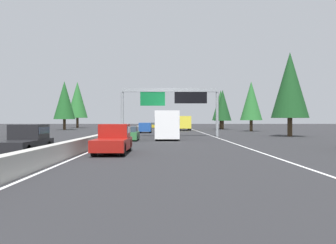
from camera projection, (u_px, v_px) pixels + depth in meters
The scene contains 21 objects.
ground_plane at pixel (134, 133), 64.12m from camera, with size 320.00×320.00×0.00m, color #262628.
median_barrier at pixel (140, 128), 84.11m from camera, with size 180.00×0.56×0.90m, color #ADAAA3.
shoulder_stripe_right at pixel (198, 131), 74.19m from camera, with size 160.00×0.16×0.01m, color silver.
shoulder_stripe_median at pixel (139, 131), 74.12m from camera, with size 160.00×0.16×0.01m, color silver.
sign_gantry_overhead at pixel (171, 98), 50.17m from camera, with size 0.50×12.68×6.29m.
pickup_mid_right at pixel (113, 139), 24.95m from camera, with size 5.60×2.00×1.86m.
bus_distant_b at pixel (167, 124), 44.55m from camera, with size 11.50×2.55×3.10m.
minivan_near_right at pixel (145, 127), 65.19m from camera, with size 5.00×1.95×1.69m.
sedan_mid_center at pixel (166, 125), 112.18m from camera, with size 4.40×1.80×1.47m.
sedan_mid_left at pixel (152, 126), 104.04m from camera, with size 4.40×1.80×1.47m.
sedan_far_center at pixel (130, 134), 40.28m from camera, with size 4.40×1.80×1.47m.
box_truck_far_left at pixel (184, 123), 80.78m from camera, with size 8.50×2.40×2.95m.
pickup_far_right at pixel (181, 125), 96.53m from camera, with size 5.60×2.00×1.86m.
oncoming_near at pixel (118, 128), 67.80m from camera, with size 4.40×1.80×1.47m.
oncoming_far at pixel (26, 140), 23.15m from camera, with size 5.60×2.00×1.86m.
conifer_right_near at pixel (290, 85), 50.41m from camera, with size 4.84×4.84×11.00m.
conifer_right_mid at pixel (251, 101), 74.13m from camera, with size 4.21×4.21×9.58m.
conifer_right_far at pixel (223, 105), 88.85m from camera, with size 4.01×4.01×9.11m.
conifer_right_distant at pixel (221, 105), 94.47m from camera, with size 4.16×4.16×9.46m.
conifer_left_mid at pixel (64, 100), 84.86m from camera, with size 4.70×4.70×10.68m.
conifer_left_far at pixel (77, 100), 106.07m from camera, with size 5.58×5.58×12.68m.
Camera 1 is at (-4.14, -5.31, 2.12)m, focal length 41.44 mm.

